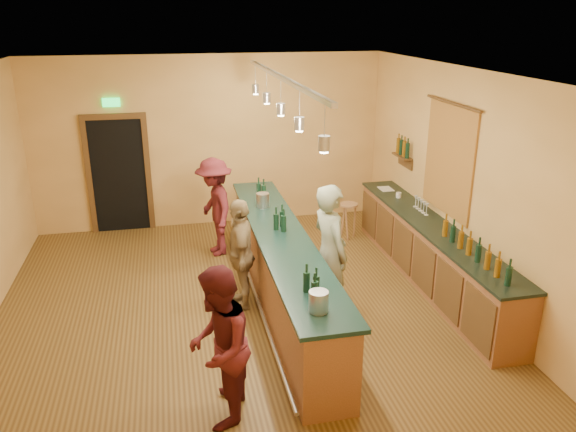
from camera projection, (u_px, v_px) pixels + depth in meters
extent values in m
plane|color=#523517|center=(237.00, 308.00, 7.83)|extent=(7.00, 7.00, 0.00)
cube|color=silver|center=(228.00, 73.00, 6.74)|extent=(6.50, 7.00, 0.02)
cube|color=#B78944|center=(210.00, 142.00, 10.50)|extent=(6.50, 0.02, 3.20)
cube|color=#B78944|center=(292.00, 348.00, 4.07)|extent=(6.50, 0.02, 3.20)
cube|color=#B78944|center=(462.00, 184.00, 7.93)|extent=(0.02, 7.00, 3.20)
cube|color=black|center=(119.00, 176.00, 10.33)|extent=(0.95, 0.06, 2.10)
cube|color=#543719|center=(89.00, 178.00, 10.21)|extent=(0.10, 0.08, 2.10)
cube|color=#543719|center=(148.00, 175.00, 10.41)|extent=(0.10, 0.08, 2.10)
cube|color=#543719|center=(113.00, 116.00, 9.93)|extent=(1.15, 0.08, 0.10)
cube|color=#19E54C|center=(111.00, 102.00, 9.84)|extent=(0.30, 0.04, 0.15)
cube|color=#983B1E|center=(449.00, 160.00, 8.21)|extent=(0.03, 1.40, 1.60)
cube|color=#543719|center=(402.00, 156.00, 9.67)|extent=(0.16, 0.55, 0.03)
cube|color=#543719|center=(405.00, 162.00, 9.72)|extent=(0.03, 0.55, 0.18)
cube|color=brown|center=(430.00, 255.00, 8.45)|extent=(0.55, 4.50, 0.90)
cube|color=black|center=(433.00, 226.00, 8.29)|extent=(0.60, 4.55, 0.04)
cylinder|color=silver|center=(399.00, 195.00, 9.46)|extent=(0.09, 0.09, 0.09)
cube|color=silver|center=(386.00, 189.00, 9.93)|extent=(0.22, 0.30, 0.01)
cube|color=brown|center=(282.00, 272.00, 7.79)|extent=(0.60, 5.00, 1.00)
cube|color=black|center=(281.00, 237.00, 7.61)|extent=(0.70, 5.10, 0.05)
cylinder|color=silver|center=(257.00, 297.00, 7.84)|extent=(0.05, 5.00, 0.05)
cylinder|color=silver|center=(319.00, 301.00, 5.62)|extent=(0.20, 0.20, 0.22)
cylinder|color=silver|center=(263.00, 200.00, 8.65)|extent=(0.20, 0.20, 0.22)
cube|color=silver|center=(281.00, 77.00, 6.88)|extent=(0.06, 4.60, 0.05)
cylinder|color=silver|center=(325.00, 122.00, 5.11)|extent=(0.01, 0.01, 0.35)
cylinder|color=#A5A5AD|center=(324.00, 143.00, 5.18)|extent=(0.11, 0.11, 0.14)
cylinder|color=#FFEABF|center=(324.00, 152.00, 5.21)|extent=(0.08, 0.08, 0.02)
cylinder|color=silver|center=(299.00, 105.00, 6.03)|extent=(0.01, 0.01, 0.35)
cylinder|color=#A5A5AD|center=(299.00, 124.00, 6.10)|extent=(0.11, 0.11, 0.14)
cylinder|color=#FFEABF|center=(299.00, 131.00, 6.13)|extent=(0.08, 0.08, 0.02)
cylinder|color=silver|center=(281.00, 93.00, 6.95)|extent=(0.01, 0.01, 0.35)
cylinder|color=#A5A5AD|center=(281.00, 109.00, 7.02)|extent=(0.11, 0.11, 0.14)
cylinder|color=#FFEABF|center=(281.00, 115.00, 7.04)|extent=(0.08, 0.08, 0.02)
cylinder|color=silver|center=(267.00, 83.00, 7.87)|extent=(0.01, 0.01, 0.35)
cylinder|color=#A5A5AD|center=(267.00, 98.00, 7.94)|extent=(0.11, 0.11, 0.14)
cylinder|color=#FFEABF|center=(267.00, 103.00, 7.96)|extent=(0.08, 0.08, 0.02)
cylinder|color=silver|center=(255.00, 76.00, 8.79)|extent=(0.01, 0.01, 0.35)
cylinder|color=#A5A5AD|center=(256.00, 89.00, 8.85)|extent=(0.11, 0.11, 0.14)
cylinder|color=#FFEABF|center=(256.00, 94.00, 8.88)|extent=(0.08, 0.08, 0.02)
imported|color=gray|center=(330.00, 253.00, 7.32)|extent=(0.59, 0.77, 1.86)
imported|color=#59191E|center=(218.00, 347.00, 5.44)|extent=(0.81, 0.94, 1.66)
imported|color=#997A51|center=(241.00, 254.00, 7.65)|extent=(0.48, 0.96, 1.57)
imported|color=#59191E|center=(215.00, 207.00, 9.35)|extent=(0.80, 1.17, 1.67)
cylinder|color=#A5684A|center=(349.00, 205.00, 10.06)|extent=(0.32, 0.32, 0.04)
cylinder|color=#A5684A|center=(355.00, 221.00, 10.19)|extent=(0.04, 0.04, 0.62)
cylinder|color=#A5684A|center=(343.00, 220.00, 10.25)|extent=(0.04, 0.04, 0.62)
cylinder|color=#A5684A|center=(347.00, 224.00, 10.06)|extent=(0.04, 0.04, 0.62)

